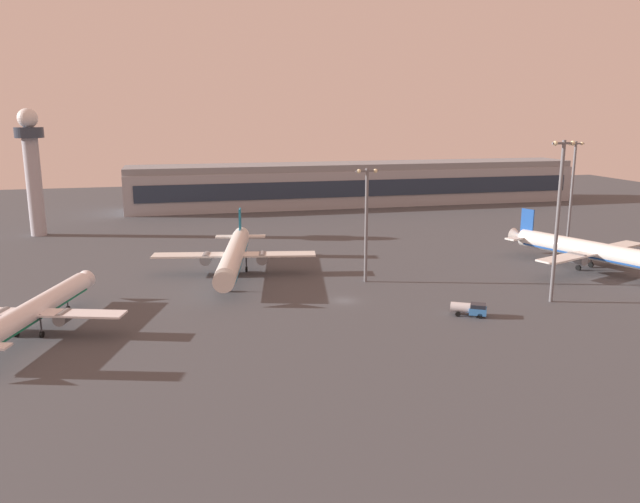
{
  "coord_description": "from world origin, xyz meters",
  "views": [
    {
      "loc": [
        -31.18,
        -110.66,
        35.49
      ],
      "look_at": [
        1.32,
        26.02,
        4.0
      ],
      "focal_mm": 34.78,
      "sensor_mm": 36.0,
      "label": 1
    }
  ],
  "objects_px": {
    "airplane_terminal_side": "(33,311)",
    "apron_light_west": "(558,213)",
    "airplane_near_gate": "(595,252)",
    "control_tower": "(32,163)",
    "fuel_truck": "(470,308)",
    "airplane_far_stand": "(234,255)",
    "apron_light_central": "(366,218)",
    "apron_light_east": "(572,187)"
  },
  "relations": [
    {
      "from": "airplane_terminal_side",
      "to": "apron_light_west",
      "type": "xyz_separation_m",
      "value": [
        92.91,
        -4.17,
        13.43
      ]
    },
    {
      "from": "airplane_near_gate",
      "to": "apron_light_east",
      "type": "distance_m",
      "value": 30.65
    },
    {
      "from": "control_tower",
      "to": "fuel_truck",
      "type": "xyz_separation_m",
      "value": [
        89.98,
        -98.29,
        -19.96
      ]
    },
    {
      "from": "apron_light_central",
      "to": "apron_light_east",
      "type": "height_order",
      "value": "apron_light_east"
    },
    {
      "from": "fuel_truck",
      "to": "airplane_far_stand",
      "type": "bearing_deg",
      "value": -106.33
    },
    {
      "from": "apron_light_central",
      "to": "apron_light_east",
      "type": "xyz_separation_m",
      "value": [
        65.1,
        22.98,
        1.96
      ]
    },
    {
      "from": "control_tower",
      "to": "airplane_near_gate",
      "type": "xyz_separation_m",
      "value": [
        132.63,
        -75.17,
        -16.79
      ]
    },
    {
      "from": "control_tower",
      "to": "fuel_truck",
      "type": "bearing_deg",
      "value": -47.53
    },
    {
      "from": "airplane_far_stand",
      "to": "fuel_truck",
      "type": "relative_size",
      "value": 7.17
    },
    {
      "from": "airplane_far_stand",
      "to": "apron_light_west",
      "type": "height_order",
      "value": "apron_light_west"
    },
    {
      "from": "control_tower",
      "to": "apron_light_central",
      "type": "relative_size",
      "value": 1.51
    },
    {
      "from": "airplane_terminal_side",
      "to": "apron_light_east",
      "type": "distance_m",
      "value": 134.63
    },
    {
      "from": "apron_light_central",
      "to": "apron_light_east",
      "type": "bearing_deg",
      "value": 19.44
    },
    {
      "from": "airplane_far_stand",
      "to": "apron_light_central",
      "type": "distance_m",
      "value": 31.07
    },
    {
      "from": "fuel_truck",
      "to": "apron_light_east",
      "type": "xyz_separation_m",
      "value": [
        53.84,
        49.27,
        14.59
      ]
    },
    {
      "from": "control_tower",
      "to": "apron_light_west",
      "type": "distance_m",
      "value": 144.13
    },
    {
      "from": "airplane_terminal_side",
      "to": "apron_light_west",
      "type": "distance_m",
      "value": 93.97
    },
    {
      "from": "airplane_near_gate",
      "to": "airplane_far_stand",
      "type": "xyz_separation_m",
      "value": [
        -80.69,
        15.79,
        0.02
      ]
    },
    {
      "from": "apron_light_central",
      "to": "fuel_truck",
      "type": "bearing_deg",
      "value": -66.81
    },
    {
      "from": "airplane_near_gate",
      "to": "apron_light_east",
      "type": "relative_size",
      "value": 1.59
    },
    {
      "from": "control_tower",
      "to": "apron_light_central",
      "type": "height_order",
      "value": "control_tower"
    },
    {
      "from": "airplane_far_stand",
      "to": "fuel_truck",
      "type": "bearing_deg",
      "value": 144.86
    },
    {
      "from": "airplane_near_gate",
      "to": "apron_light_west",
      "type": "relative_size",
      "value": 1.46
    },
    {
      "from": "airplane_far_stand",
      "to": "apron_light_central",
      "type": "height_order",
      "value": "apron_light_central"
    },
    {
      "from": "airplane_terminal_side",
      "to": "airplane_near_gate",
      "type": "xyz_separation_m",
      "value": [
        116.48,
        14.81,
        0.71
      ]
    },
    {
      "from": "control_tower",
      "to": "apron_light_central",
      "type": "bearing_deg",
      "value": -42.45
    },
    {
      "from": "apron_light_west",
      "to": "control_tower",
      "type": "bearing_deg",
      "value": 139.2
    },
    {
      "from": "apron_light_west",
      "to": "apron_light_east",
      "type": "height_order",
      "value": "apron_light_west"
    },
    {
      "from": "apron_light_west",
      "to": "airplane_far_stand",
      "type": "bearing_deg",
      "value": 148.68
    },
    {
      "from": "airplane_near_gate",
      "to": "fuel_truck",
      "type": "xyz_separation_m",
      "value": [
        -42.65,
        -23.12,
        -3.17
      ]
    },
    {
      "from": "apron_light_west",
      "to": "apron_light_central",
      "type": "height_order",
      "value": "apron_light_west"
    },
    {
      "from": "control_tower",
      "to": "apron_light_west",
      "type": "xyz_separation_m",
      "value": [
        109.06,
        -94.14,
        -4.07
      ]
    },
    {
      "from": "control_tower",
      "to": "airplane_near_gate",
      "type": "distance_m",
      "value": 153.37
    },
    {
      "from": "airplane_near_gate",
      "to": "apron_light_central",
      "type": "distance_m",
      "value": 54.83
    },
    {
      "from": "apron_light_central",
      "to": "airplane_terminal_side",
      "type": "bearing_deg",
      "value": -163.96
    },
    {
      "from": "airplane_far_stand",
      "to": "apron_light_west",
      "type": "distance_m",
      "value": 68.07
    },
    {
      "from": "airplane_far_stand",
      "to": "fuel_truck",
      "type": "xyz_separation_m",
      "value": [
        38.04,
        -38.91,
        -3.19
      ]
    },
    {
      "from": "airplane_terminal_side",
      "to": "fuel_truck",
      "type": "distance_m",
      "value": 74.33
    },
    {
      "from": "airplane_far_stand",
      "to": "apron_light_east",
      "type": "bearing_deg",
      "value": -163.05
    },
    {
      "from": "control_tower",
      "to": "airplane_far_stand",
      "type": "bearing_deg",
      "value": -48.83
    },
    {
      "from": "apron_light_west",
      "to": "apron_light_central",
      "type": "distance_m",
      "value": 37.71
    },
    {
      "from": "fuel_truck",
      "to": "apron_light_east",
      "type": "height_order",
      "value": "apron_light_east"
    }
  ]
}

